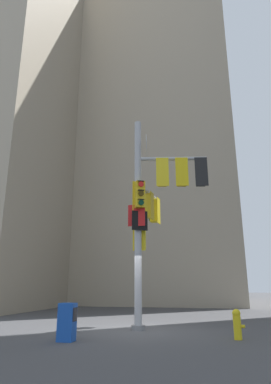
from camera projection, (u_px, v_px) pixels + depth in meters
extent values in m
plane|color=#474749|center=(138.00, 330.00, 11.09)|extent=(120.00, 120.00, 0.00)
cube|color=tan|center=(6.00, 12.00, 30.49)|extent=(13.86, 13.86, 52.13)
cube|color=tan|center=(142.00, 160.00, 35.02)|extent=(17.67, 17.67, 28.86)
cylinder|color=#B2B2B5|center=(138.00, 217.00, 12.17)|extent=(0.26, 0.26, 7.85)
cylinder|color=gray|center=(138.00, 328.00, 11.12)|extent=(0.47, 0.47, 0.16)
cylinder|color=#B2B2B5|center=(172.00, 159.00, 12.78)|extent=(2.68, 0.66, 0.14)
cylinder|color=#B2B2B5|center=(148.00, 192.00, 13.66)|extent=(0.45, 2.48, 0.14)
cube|color=yellow|center=(162.00, 172.00, 12.44)|extent=(0.48, 0.12, 1.14)
cube|color=yellow|center=(162.00, 173.00, 12.63)|extent=(0.40, 0.40, 1.00)
cylinder|color=red|center=(162.00, 167.00, 12.92)|extent=(0.21, 0.10, 0.20)
cube|color=black|center=(162.00, 164.00, 12.95)|extent=(0.23, 0.11, 0.02)
cylinder|color=#3C2C06|center=(162.00, 175.00, 12.82)|extent=(0.21, 0.10, 0.20)
cube|color=black|center=(162.00, 172.00, 12.86)|extent=(0.23, 0.11, 0.02)
cylinder|color=#06311C|center=(162.00, 183.00, 12.72)|extent=(0.21, 0.10, 0.20)
cube|color=black|center=(162.00, 181.00, 12.76)|extent=(0.23, 0.11, 0.02)
cube|color=yellow|center=(182.00, 171.00, 12.43)|extent=(0.48, 0.12, 1.14)
cube|color=yellow|center=(181.00, 173.00, 12.61)|extent=(0.40, 0.40, 1.00)
cylinder|color=#360605|center=(180.00, 166.00, 12.90)|extent=(0.21, 0.10, 0.20)
cube|color=black|center=(180.00, 164.00, 12.94)|extent=(0.23, 0.11, 0.02)
cylinder|color=yellow|center=(181.00, 175.00, 12.80)|extent=(0.21, 0.10, 0.20)
cube|color=black|center=(181.00, 172.00, 12.84)|extent=(0.23, 0.11, 0.02)
cylinder|color=#06311C|center=(181.00, 183.00, 12.71)|extent=(0.21, 0.10, 0.20)
cube|color=black|center=(181.00, 180.00, 12.75)|extent=(0.23, 0.11, 0.02)
cube|color=black|center=(201.00, 171.00, 12.41)|extent=(0.48, 0.12, 1.14)
cube|color=black|center=(201.00, 173.00, 12.60)|extent=(0.40, 0.40, 1.00)
cylinder|color=#360605|center=(199.00, 166.00, 12.88)|extent=(0.21, 0.10, 0.20)
cube|color=black|center=(199.00, 164.00, 12.92)|extent=(0.23, 0.11, 0.02)
cylinder|color=#3C2C06|center=(200.00, 175.00, 12.79)|extent=(0.21, 0.10, 0.20)
cube|color=black|center=(199.00, 172.00, 12.83)|extent=(0.23, 0.11, 0.02)
cylinder|color=#19C672|center=(200.00, 183.00, 12.69)|extent=(0.21, 0.10, 0.20)
cube|color=black|center=(200.00, 180.00, 12.73)|extent=(0.23, 0.11, 0.02)
cube|color=gold|center=(152.00, 206.00, 13.43)|extent=(0.09, 0.48, 1.14)
cube|color=gold|center=(148.00, 206.00, 13.49)|extent=(0.38, 0.38, 1.00)
cylinder|color=#360605|center=(143.00, 198.00, 13.65)|extent=(0.08, 0.21, 0.20)
cube|color=black|center=(143.00, 196.00, 13.69)|extent=(0.10, 0.23, 0.02)
cylinder|color=yellow|center=(143.00, 206.00, 13.56)|extent=(0.08, 0.21, 0.20)
cube|color=black|center=(143.00, 204.00, 13.59)|extent=(0.10, 0.23, 0.02)
cylinder|color=#06311C|center=(143.00, 215.00, 13.46)|extent=(0.08, 0.21, 0.20)
cube|color=black|center=(143.00, 212.00, 13.49)|extent=(0.10, 0.23, 0.02)
cube|color=yellow|center=(159.00, 211.00, 14.33)|extent=(0.09, 0.48, 1.14)
cube|color=yellow|center=(154.00, 211.00, 14.39)|extent=(0.38, 0.38, 1.00)
cylinder|color=red|center=(150.00, 204.00, 14.55)|extent=(0.08, 0.21, 0.20)
cube|color=black|center=(150.00, 201.00, 14.59)|extent=(0.10, 0.23, 0.02)
cylinder|color=#3C2C06|center=(150.00, 211.00, 14.46)|extent=(0.08, 0.21, 0.20)
cube|color=black|center=(150.00, 209.00, 14.49)|extent=(0.10, 0.23, 0.02)
cylinder|color=#06311C|center=(150.00, 219.00, 14.36)|extent=(0.08, 0.21, 0.20)
cube|color=black|center=(150.00, 216.00, 14.39)|extent=(0.10, 0.23, 0.02)
cube|color=gold|center=(139.00, 196.00, 12.26)|extent=(0.45, 0.23, 1.14)
cube|color=gold|center=(140.00, 195.00, 12.08)|extent=(0.45, 0.45, 1.00)
cylinder|color=red|center=(141.00, 184.00, 11.99)|extent=(0.21, 0.14, 0.20)
cube|color=black|center=(141.00, 181.00, 12.01)|extent=(0.23, 0.16, 0.02)
cylinder|color=#3C2C06|center=(141.00, 193.00, 11.89)|extent=(0.21, 0.14, 0.20)
cube|color=black|center=(141.00, 190.00, 11.92)|extent=(0.23, 0.16, 0.02)
cylinder|color=#06311C|center=(141.00, 203.00, 11.79)|extent=(0.21, 0.14, 0.20)
cube|color=black|center=(141.00, 199.00, 11.82)|extent=(0.23, 0.16, 0.02)
cube|color=yellow|center=(139.00, 235.00, 12.12)|extent=(0.48, 0.07, 1.14)
cube|color=yellow|center=(140.00, 236.00, 12.30)|extent=(0.37, 0.37, 1.00)
cylinder|color=#360605|center=(142.00, 228.00, 12.58)|extent=(0.20, 0.08, 0.20)
cube|color=black|center=(142.00, 225.00, 12.61)|extent=(0.23, 0.09, 0.02)
cylinder|color=#3C2C06|center=(142.00, 237.00, 12.48)|extent=(0.20, 0.08, 0.20)
cube|color=black|center=(142.00, 234.00, 12.52)|extent=(0.23, 0.09, 0.02)
cylinder|color=#19C672|center=(142.00, 246.00, 12.38)|extent=(0.20, 0.08, 0.20)
cube|color=black|center=(142.00, 243.00, 12.42)|extent=(0.23, 0.09, 0.02)
cube|color=white|center=(147.00, 145.00, 12.96)|extent=(0.24, 1.40, 0.28)
cube|color=#19479E|center=(147.00, 145.00, 12.96)|extent=(0.23, 1.36, 0.24)
cube|color=red|center=(136.00, 215.00, 11.97)|extent=(0.64, 0.04, 0.80)
cube|color=white|center=(136.00, 215.00, 11.97)|extent=(0.60, 0.03, 0.76)
cube|color=black|center=(140.00, 221.00, 11.92)|extent=(0.53, 0.31, 0.72)
cube|color=white|center=(140.00, 221.00, 11.92)|extent=(0.49, 0.29, 0.68)
cylinder|color=yellow|center=(237.00, 327.00, 9.25)|extent=(0.22, 0.22, 0.65)
sphere|color=yellow|center=(236.00, 313.00, 9.35)|extent=(0.23, 0.23, 0.23)
cylinder|color=yellow|center=(243.00, 326.00, 9.22)|extent=(0.10, 0.09, 0.09)
cube|color=#194CB2|center=(67.00, 322.00, 9.02)|extent=(0.44, 0.36, 1.00)
cube|color=black|center=(75.00, 314.00, 9.02)|extent=(0.01, 0.29, 0.36)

